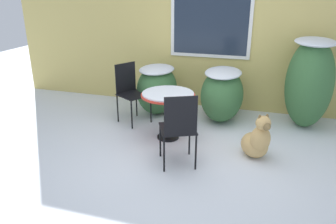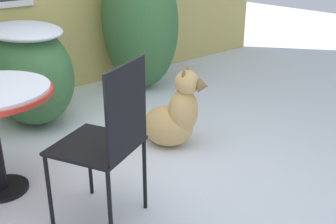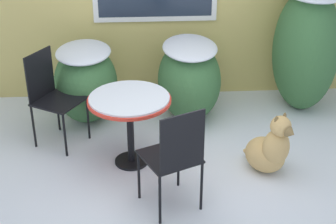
# 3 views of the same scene
# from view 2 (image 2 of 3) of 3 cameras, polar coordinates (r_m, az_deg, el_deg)

# --- Properties ---
(ground_plane) EXTENTS (16.00, 16.00, 0.00)m
(ground_plane) POSITION_cam_2_polar(r_m,az_deg,el_deg) (2.73, -9.49, -12.86)
(ground_plane) COLOR silver
(shrub_middle) EXTENTS (0.71, 0.99, 0.90)m
(shrub_middle) POSITION_cam_2_polar(r_m,az_deg,el_deg) (3.92, -18.34, 5.32)
(shrub_middle) COLOR #386638
(shrub_middle) RESTS_ON ground_plane
(shrub_right) EXTENTS (0.72, 0.97, 1.44)m
(shrub_right) POSITION_cam_2_polar(r_m,az_deg,el_deg) (4.64, -3.92, 12.40)
(shrub_right) COLOR #386638
(shrub_right) RESTS_ON ground_plane
(patio_chair_far_side) EXTENTS (0.58, 0.58, 0.98)m
(patio_chair_far_side) POSITION_cam_2_polar(r_m,az_deg,el_deg) (2.33, -8.14, -3.49)
(patio_chair_far_side) COLOR black
(patio_chair_far_side) RESTS_ON ground_plane
(dog) EXTENTS (0.51, 0.56, 0.66)m
(dog) POSITION_cam_2_polar(r_m,az_deg,el_deg) (3.35, 0.83, -0.71)
(dog) COLOR tan
(dog) RESTS_ON ground_plane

